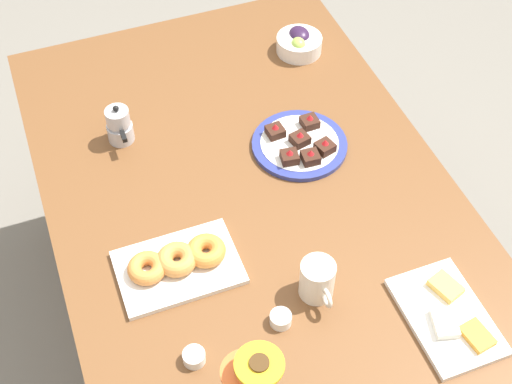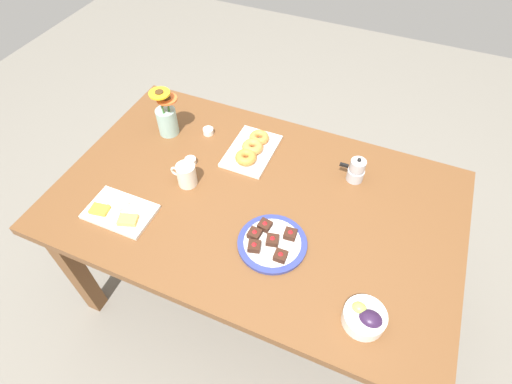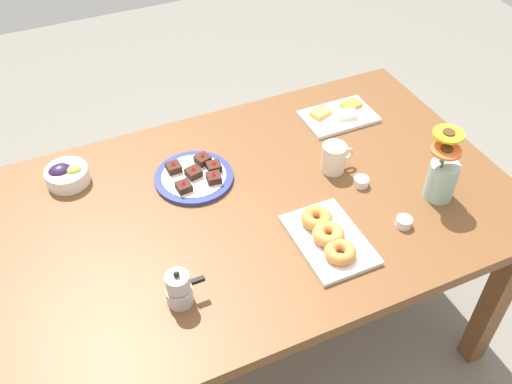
# 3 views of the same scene
# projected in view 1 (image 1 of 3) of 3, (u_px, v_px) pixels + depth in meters

# --- Properties ---
(ground_plane) EXTENTS (6.00, 6.00, 0.00)m
(ground_plane) POSITION_uv_depth(u_px,v_px,m) (256.00, 345.00, 2.34)
(ground_plane) COLOR slate
(dining_table) EXTENTS (1.60, 1.00, 0.74)m
(dining_table) POSITION_uv_depth(u_px,v_px,m) (256.00, 223.00, 1.84)
(dining_table) COLOR brown
(dining_table) RESTS_ON ground_plane
(coffee_mug) EXTENTS (0.11, 0.08, 0.10)m
(coffee_mug) POSITION_uv_depth(u_px,v_px,m) (317.00, 280.00, 1.57)
(coffee_mug) COLOR silver
(coffee_mug) RESTS_ON dining_table
(grape_bowl) EXTENTS (0.14, 0.14, 0.07)m
(grape_bowl) POSITION_uv_depth(u_px,v_px,m) (299.00, 43.00, 2.14)
(grape_bowl) COLOR white
(grape_bowl) RESTS_ON dining_table
(cheese_platter) EXTENTS (0.26, 0.17, 0.03)m
(cheese_platter) POSITION_uv_depth(u_px,v_px,m) (448.00, 316.00, 1.55)
(cheese_platter) COLOR white
(cheese_platter) RESTS_ON dining_table
(croissant_platter) EXTENTS (0.19, 0.28, 0.05)m
(croissant_platter) POSITION_uv_depth(u_px,v_px,m) (178.00, 263.00, 1.63)
(croissant_platter) COLOR white
(croissant_platter) RESTS_ON dining_table
(jam_cup_honey) EXTENTS (0.05, 0.05, 0.03)m
(jam_cup_honey) POSITION_uv_depth(u_px,v_px,m) (281.00, 319.00, 1.54)
(jam_cup_honey) COLOR white
(jam_cup_honey) RESTS_ON dining_table
(jam_cup_berry) EXTENTS (0.05, 0.05, 0.03)m
(jam_cup_berry) POSITION_uv_depth(u_px,v_px,m) (194.00, 357.00, 1.49)
(jam_cup_berry) COLOR white
(jam_cup_berry) RESTS_ON dining_table
(dessert_plate) EXTENTS (0.25, 0.25, 0.05)m
(dessert_plate) POSITION_uv_depth(u_px,v_px,m) (300.00, 144.00, 1.89)
(dessert_plate) COLOR navy
(dessert_plate) RESTS_ON dining_table
(moka_pot) EXTENTS (0.11, 0.07, 0.12)m
(moka_pot) POSITION_uv_depth(u_px,v_px,m) (119.00, 126.00, 1.88)
(moka_pot) COLOR #B7B7BC
(moka_pot) RESTS_ON dining_table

